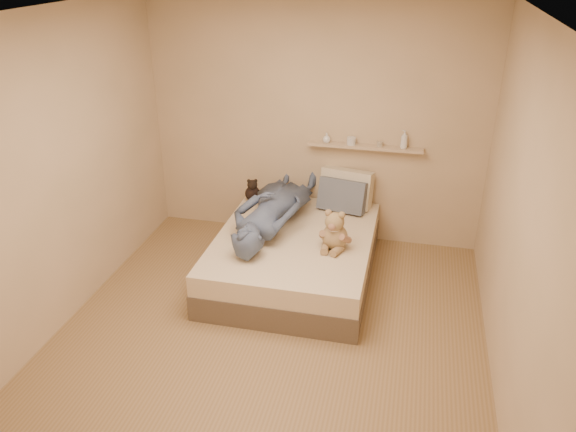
% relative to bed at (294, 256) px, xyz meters
% --- Properties ---
extents(room, '(3.80, 3.80, 3.80)m').
position_rel_bed_xyz_m(room, '(0.00, -0.93, 1.08)').
color(room, olive).
rests_on(room, ground).
extents(bed, '(1.50, 1.90, 0.45)m').
position_rel_bed_xyz_m(bed, '(0.00, 0.00, 0.00)').
color(bed, brown).
rests_on(bed, floor).
extents(game_console, '(0.20, 0.12, 0.06)m').
position_rel_bed_xyz_m(game_console, '(-0.31, -0.55, 0.39)').
color(game_console, silver).
rests_on(game_console, bed).
extents(teddy_bear, '(0.32, 0.32, 0.40)m').
position_rel_bed_xyz_m(teddy_bear, '(0.41, -0.16, 0.39)').
color(teddy_bear, tan).
rests_on(teddy_bear, bed).
extents(dark_plush, '(0.17, 0.17, 0.26)m').
position_rel_bed_xyz_m(dark_plush, '(-0.63, 0.71, 0.34)').
color(dark_plush, black).
rests_on(dark_plush, bed).
extents(pillow_cream, '(0.58, 0.32, 0.42)m').
position_rel_bed_xyz_m(pillow_cream, '(0.39, 0.83, 0.43)').
color(pillow_cream, beige).
rests_on(pillow_cream, bed).
extents(pillow_grey, '(0.54, 0.33, 0.37)m').
position_rel_bed_xyz_m(pillow_grey, '(0.36, 0.69, 0.40)').
color(pillow_grey, slate).
rests_on(pillow_grey, bed).
extents(person, '(0.79, 1.72, 0.40)m').
position_rel_bed_xyz_m(person, '(-0.26, 0.19, 0.43)').
color(person, '#475670').
rests_on(person, bed).
extents(wall_shelf, '(1.20, 0.12, 0.03)m').
position_rel_bed_xyz_m(wall_shelf, '(0.55, 0.91, 0.88)').
color(wall_shelf, tan).
rests_on(wall_shelf, wall_back).
extents(shelf_bottles, '(0.91, 0.11, 0.19)m').
position_rel_bed_xyz_m(shelf_bottles, '(0.57, 0.91, 0.95)').
color(shelf_bottles, silver).
rests_on(shelf_bottles, wall_shelf).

